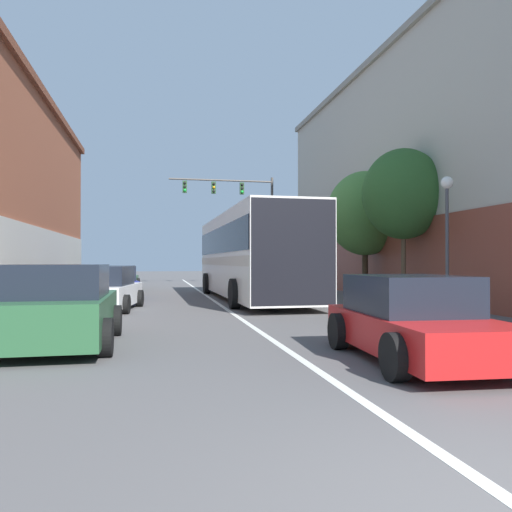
% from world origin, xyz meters
% --- Properties ---
extents(lane_center_line, '(0.14, 47.44, 0.01)m').
position_xyz_m(lane_center_line, '(0.00, 17.72, 0.00)').
color(lane_center_line, silver).
rests_on(lane_center_line, ground_plane).
extents(building_right_storefront, '(9.09, 27.56, 10.99)m').
position_xyz_m(building_right_storefront, '(11.84, 17.71, 5.62)').
color(building_right_storefront, '#B7B2A3').
rests_on(building_right_storefront, ground_plane).
extents(bus, '(3.09, 12.79, 3.45)m').
position_xyz_m(bus, '(1.55, 17.91, 1.94)').
color(bus, silver).
rests_on(bus, ground_plane).
extents(hatchback_foreground, '(2.10, 4.00, 1.33)m').
position_xyz_m(hatchback_foreground, '(1.72, 4.92, 0.63)').
color(hatchback_foreground, red).
rests_on(hatchback_foreground, ground_plane).
extents(parked_car_left_near, '(2.19, 3.89, 1.50)m').
position_xyz_m(parked_car_left_near, '(-4.04, 7.31, 0.71)').
color(parked_car_left_near, '#285633').
rests_on(parked_car_left_near, ground_plane).
extents(parked_car_left_mid, '(2.14, 4.50, 1.35)m').
position_xyz_m(parked_car_left_mid, '(-4.26, 26.12, 0.64)').
color(parked_car_left_mid, '#285633').
rests_on(parked_car_left_mid, ground_plane).
extents(parked_car_left_far, '(2.46, 4.77, 1.38)m').
position_xyz_m(parked_car_left_far, '(-4.02, 19.53, 0.66)').
color(parked_car_left_far, navy).
rests_on(parked_car_left_far, ground_plane).
extents(parked_car_left_distant, '(2.48, 4.16, 1.41)m').
position_xyz_m(parked_car_left_distant, '(-3.92, 14.26, 0.66)').
color(parked_car_left_distant, silver).
rests_on(parked_car_left_distant, ground_plane).
extents(traffic_signal_gantry, '(7.19, 0.36, 7.41)m').
position_xyz_m(traffic_signal_gantry, '(3.43, 31.43, 5.44)').
color(traffic_signal_gantry, '#514C47').
rests_on(traffic_signal_gantry, ground_plane).
extents(street_lamp, '(0.37, 0.37, 4.09)m').
position_xyz_m(street_lamp, '(6.20, 11.05, 2.64)').
color(street_lamp, '#47474C').
rests_on(street_lamp, ground_plane).
extents(street_tree_near, '(3.07, 2.77, 5.77)m').
position_xyz_m(street_tree_near, '(6.78, 14.81, 4.08)').
color(street_tree_near, brown).
rests_on(street_tree_near, ground_plane).
extents(street_tree_far, '(3.43, 3.09, 5.61)m').
position_xyz_m(street_tree_far, '(6.92, 18.60, 3.72)').
color(street_tree_far, '#3D2D1E').
rests_on(street_tree_far, ground_plane).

